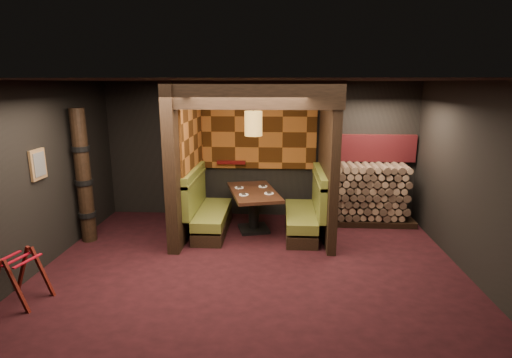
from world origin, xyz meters
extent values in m
cube|color=black|center=(0.00, 0.00, -0.01)|extent=(6.50, 5.50, 0.02)
cube|color=black|center=(0.00, 0.00, 2.86)|extent=(6.50, 5.50, 0.02)
cube|color=black|center=(0.00, 2.76, 1.43)|extent=(6.50, 0.02, 2.85)
cube|color=black|center=(0.00, -2.76, 1.43)|extent=(6.50, 0.02, 2.85)
cube|color=black|center=(-3.26, 0.00, 1.43)|extent=(0.02, 5.50, 2.85)
cube|color=black|center=(3.26, 0.00, 1.43)|extent=(0.02, 5.50, 2.85)
cube|color=black|center=(-1.35, 1.65, 1.43)|extent=(0.20, 2.20, 2.85)
cube|color=black|center=(1.30, 1.70, 1.43)|extent=(0.15, 2.10, 2.85)
cube|color=black|center=(-0.02, 0.70, 2.63)|extent=(2.85, 0.18, 0.44)
cube|color=brown|center=(-0.02, 2.71, 1.82)|extent=(2.40, 0.06, 1.55)
cube|color=brown|center=(-1.23, 1.82, 1.85)|extent=(0.04, 1.85, 1.45)
cube|color=#4E0B0B|center=(-0.60, 2.65, 1.18)|extent=(0.60, 0.12, 0.07)
cube|color=black|center=(-0.85, 1.65, 0.11)|extent=(0.55, 1.60, 0.22)
cube|color=brown|center=(-0.85, 1.65, 0.36)|extent=(0.55, 1.60, 0.18)
cube|color=olive|center=(-1.19, 1.65, 0.75)|extent=(0.12, 1.60, 0.78)
cube|color=brown|center=(-1.19, 1.65, 1.10)|extent=(0.15, 1.60, 0.06)
cube|color=black|center=(0.82, 1.65, 0.11)|extent=(0.55, 1.60, 0.22)
cube|color=brown|center=(0.82, 1.65, 0.36)|extent=(0.55, 1.60, 0.18)
cube|color=olive|center=(1.16, 1.65, 0.75)|extent=(0.12, 1.60, 0.78)
cube|color=brown|center=(1.16, 1.65, 1.10)|extent=(0.15, 1.60, 0.06)
cube|color=black|center=(-0.07, 1.78, 0.03)|extent=(0.67, 0.67, 0.06)
cylinder|color=black|center=(-0.07, 1.78, 0.37)|extent=(0.20, 0.20, 0.74)
cube|color=#371B12|center=(-0.07, 1.78, 0.77)|extent=(1.18, 1.68, 0.06)
cylinder|color=white|center=(-0.24, 1.46, 0.81)|extent=(0.18, 0.18, 0.01)
cube|color=black|center=(-0.24, 1.46, 0.82)|extent=(0.10, 0.12, 0.02)
cylinder|color=white|center=(0.22, 1.59, 0.81)|extent=(0.18, 0.18, 0.01)
cube|color=black|center=(0.22, 1.59, 0.82)|extent=(0.10, 0.12, 0.02)
cylinder|color=white|center=(-0.37, 1.97, 0.81)|extent=(0.18, 0.18, 0.01)
cube|color=black|center=(-0.37, 1.97, 0.82)|extent=(0.10, 0.12, 0.02)
cylinder|color=white|center=(0.09, 2.09, 0.81)|extent=(0.18, 0.18, 0.01)
cube|color=black|center=(0.09, 2.09, 0.82)|extent=(0.10, 0.12, 0.02)
cylinder|color=#AB7E36|center=(-0.07, 1.73, 2.09)|extent=(0.32, 0.32, 0.45)
sphere|color=#FFC672|center=(-0.07, 1.73, 2.09)|extent=(0.18, 0.18, 0.18)
cylinder|color=black|center=(-0.07, 1.73, 2.58)|extent=(0.02, 0.02, 0.53)
cube|color=#966F45|center=(-3.22, 0.10, 1.62)|extent=(0.04, 0.36, 0.46)
cube|color=#3F3F3F|center=(-3.20, 0.10, 1.62)|extent=(0.01, 0.27, 0.36)
cube|color=#410D08|center=(-2.84, -1.24, 0.32)|extent=(0.33, 0.11, 0.73)
cube|color=#410D08|center=(-3.09, -0.75, 0.32)|extent=(0.33, 0.11, 0.73)
cube|color=#410D08|center=(-2.76, -0.82, 0.32)|extent=(0.33, 0.11, 0.73)
cube|color=maroon|center=(-3.13, -0.96, 0.59)|extent=(0.14, 0.45, 0.01)
cube|color=maroon|center=(-2.97, -1.00, 0.59)|extent=(0.14, 0.45, 0.01)
cube|color=maroon|center=(-2.80, -1.03, 0.59)|extent=(0.14, 0.45, 0.01)
cylinder|color=black|center=(-3.05, 1.10, 1.20)|extent=(0.26, 0.26, 2.40)
cylinder|color=black|center=(-3.05, 1.10, 0.50)|extent=(0.31, 0.31, 0.09)
cylinder|color=black|center=(-3.05, 1.10, 1.10)|extent=(0.31, 0.31, 0.09)
cylinder|color=black|center=(-3.05, 1.10, 1.70)|extent=(0.31, 0.31, 0.09)
cube|color=black|center=(2.29, 2.35, 0.06)|extent=(1.73, 0.70, 0.12)
cube|color=brown|center=(2.29, 2.35, 0.67)|extent=(1.73, 0.70, 1.10)
cube|color=maroon|center=(2.29, 2.68, 1.50)|extent=(1.83, 0.10, 0.56)
cube|color=black|center=(1.39, 1.96, 1.43)|extent=(0.08, 0.08, 2.85)
camera|label=1|loc=(0.40, -5.58, 2.82)|focal=28.00mm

